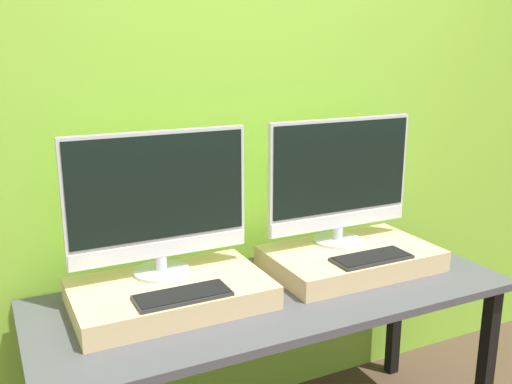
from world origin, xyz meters
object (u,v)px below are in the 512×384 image
Objects in this scene: keyboard_left at (183,295)px; monitor_left at (159,201)px; monitor_right at (340,178)px; keyboard_right at (372,258)px.

monitor_left is at bearing 90.00° from keyboard_left.
monitor_right is (0.75, 0.00, 0.00)m from monitor_left.
keyboard_right is (0.75, -0.23, -0.26)m from monitor_left.
monitor_left is 0.75m from monitor_right.
keyboard_right is (0.75, 0.00, 0.00)m from keyboard_left.
keyboard_left and keyboard_right have the same top height.
monitor_left is 0.35m from keyboard_left.
monitor_right is at bearing 90.00° from keyboard_right.
keyboard_right is at bearing 0.00° from keyboard_left.
monitor_left and monitor_right have the same top height.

